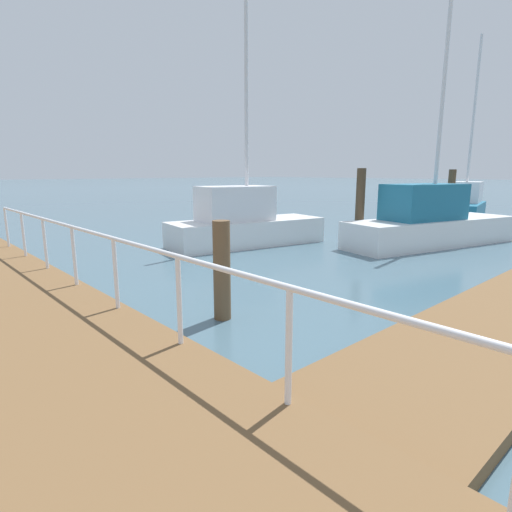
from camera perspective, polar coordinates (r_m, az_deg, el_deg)
The scene contains 7 objects.
ground_plane at distance 12.31m, azimuth -14.60°, elevation 0.01°, with size 300.00×300.00×0.00m, color #476675.
dock_piling_1 at distance 6.68m, azimuth -4.77°, elevation -2.04°, with size 0.28×0.28×1.64m, color brown.
dock_piling_3 at distance 16.51m, azimuth 25.33°, elevation 6.50°, with size 0.25×0.25×2.49m, color #473826.
dock_piling_4 at distance 13.79m, azimuth 14.24°, elevation 6.53°, with size 0.29×0.29×2.52m, color #473826.
moored_boat_1 at distance 14.68m, azimuth 22.93°, elevation 4.34°, with size 6.67×3.21×8.23m.
moored_boat_3 at distance 23.75m, azimuth 27.08°, elevation 6.41°, with size 4.67×2.59×8.77m.
moored_boat_4 at distance 13.58m, azimuth -1.79°, elevation 4.69°, with size 5.46×2.64×7.63m.
Camera 1 is at (-5.55, 9.28, 2.38)m, focal length 28.76 mm.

